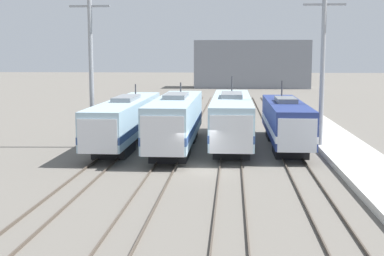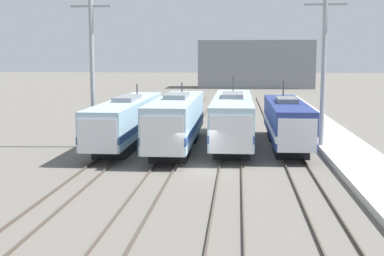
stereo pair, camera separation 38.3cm
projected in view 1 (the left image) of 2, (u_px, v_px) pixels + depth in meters
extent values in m
plane|color=#666059|center=(197.00, 170.00, 34.53)|extent=(400.00, 400.00, 0.00)
cube|color=#4C4238|center=(87.00, 167.00, 35.06)|extent=(0.07, 120.00, 0.15)
cube|color=#4C4238|center=(109.00, 167.00, 34.95)|extent=(0.07, 120.00, 0.15)
cube|color=#4C4238|center=(153.00, 168.00, 34.73)|extent=(0.07, 120.00, 0.15)
cube|color=#4C4238|center=(175.00, 168.00, 34.63)|extent=(0.07, 120.00, 0.15)
cube|color=#4C4238|center=(220.00, 169.00, 34.41)|extent=(0.07, 120.00, 0.15)
cube|color=#4C4238|center=(242.00, 169.00, 34.31)|extent=(0.07, 120.00, 0.15)
cube|color=#4C4238|center=(288.00, 170.00, 34.09)|extent=(0.07, 120.00, 0.15)
cube|color=#4C4238|center=(311.00, 170.00, 33.98)|extent=(0.07, 120.00, 0.15)
cube|color=#232326|center=(114.00, 148.00, 39.75)|extent=(2.44, 4.28, 0.95)
cube|color=#232326|center=(137.00, 130.00, 49.36)|extent=(2.44, 4.28, 0.95)
cube|color=#9EBCCC|center=(127.00, 117.00, 44.31)|extent=(2.87, 19.45, 2.70)
cube|color=navy|center=(127.00, 123.00, 44.39)|extent=(2.91, 19.49, 0.49)
cube|color=silver|center=(101.00, 134.00, 35.71)|extent=(2.64, 2.17, 2.30)
cube|color=black|center=(97.00, 129.00, 34.64)|extent=(2.25, 0.08, 0.64)
cube|color=gray|center=(126.00, 98.00, 44.11)|extent=(1.58, 4.86, 0.35)
cylinder|color=#38383D|center=(136.00, 90.00, 48.28)|extent=(0.12, 0.12, 1.12)
cube|color=#232326|center=(170.00, 152.00, 38.14)|extent=(2.58, 3.74, 0.95)
cube|color=#232326|center=(181.00, 135.00, 46.54)|extent=(2.58, 3.74, 0.95)
cube|color=#9EBCCC|center=(176.00, 117.00, 42.07)|extent=(3.04, 17.00, 3.07)
cube|color=navy|center=(176.00, 125.00, 42.15)|extent=(3.08, 17.04, 0.55)
cube|color=silver|center=(164.00, 134.00, 34.56)|extent=(2.79, 1.95, 2.61)
cube|color=black|center=(162.00, 127.00, 33.60)|extent=(2.37, 0.08, 0.73)
cube|color=gray|center=(176.00, 96.00, 41.84)|extent=(1.67, 4.25, 0.35)
cylinder|color=#38383D|center=(181.00, 89.00, 45.49)|extent=(0.12, 0.12, 1.03)
cube|color=#232326|center=(231.00, 148.00, 39.72)|extent=(2.62, 4.18, 0.95)
cube|color=#232326|center=(231.00, 131.00, 49.11)|extent=(2.62, 4.18, 0.95)
cube|color=#9EBCCC|center=(232.00, 115.00, 44.15)|extent=(3.08, 19.00, 2.98)
cube|color=navy|center=(231.00, 122.00, 44.23)|extent=(3.12, 19.04, 0.54)
cube|color=silver|center=(231.00, 133.00, 35.62)|extent=(2.84, 1.87, 2.53)
cube|color=black|center=(231.00, 126.00, 34.70)|extent=(2.41, 0.08, 0.71)
cube|color=gray|center=(232.00, 95.00, 43.92)|extent=(1.70, 4.75, 0.35)
cylinder|color=#38383D|center=(232.00, 85.00, 47.97)|extent=(0.12, 0.12, 1.57)
cube|color=black|center=(290.00, 149.00, 39.44)|extent=(2.38, 3.55, 0.95)
cube|color=black|center=(280.00, 133.00, 47.42)|extent=(2.38, 3.55, 0.95)
cube|color=navy|center=(285.00, 118.00, 43.19)|extent=(2.80, 16.15, 2.66)
cube|color=silver|center=(285.00, 125.00, 43.26)|extent=(2.84, 16.19, 0.48)
cube|color=silver|center=(296.00, 134.00, 36.00)|extent=(2.57, 1.74, 2.26)
cube|color=black|center=(297.00, 128.00, 35.15)|extent=(2.19, 0.08, 0.63)
cube|color=slate|center=(286.00, 100.00, 42.98)|extent=(1.54, 4.04, 0.35)
cylinder|color=#38383D|center=(282.00, 90.00, 46.41)|extent=(0.12, 0.12, 1.55)
cylinder|color=gray|center=(91.00, 68.00, 42.15)|extent=(0.36, 0.36, 12.65)
cube|color=gray|center=(90.00, 6.00, 41.50)|extent=(3.20, 0.16, 0.16)
cylinder|color=gray|center=(322.00, 69.00, 40.81)|extent=(0.36, 0.36, 12.65)
cube|color=gray|center=(325.00, 5.00, 40.17)|extent=(3.20, 0.16, 0.16)
cube|color=beige|center=(368.00, 169.00, 33.70)|extent=(4.00, 120.00, 0.43)
cube|color=gray|center=(252.00, 64.00, 122.53)|extent=(25.85, 10.21, 10.72)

